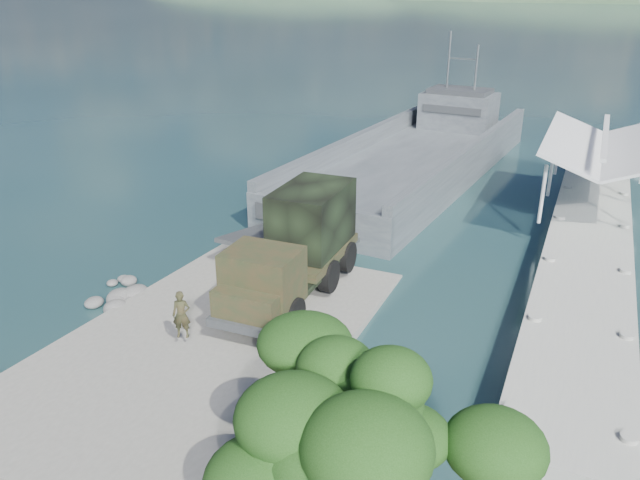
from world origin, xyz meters
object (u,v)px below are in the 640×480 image
(landing_craft, at_px, (414,165))
(overhang_tree, at_px, (368,423))
(pier, at_px, (594,201))
(military_truck, at_px, (297,246))
(soldier, at_px, (182,324))

(landing_craft, height_order, overhang_tree, landing_craft)
(landing_craft, bearing_deg, overhang_tree, -70.77)
(pier, distance_m, military_truck, 18.93)
(pier, height_order, overhang_tree, overhang_tree)
(soldier, bearing_deg, military_truck, 49.31)
(soldier, distance_m, overhang_tree, 11.92)
(soldier, bearing_deg, landing_craft, 64.93)
(pier, bearing_deg, overhang_tree, -98.37)
(military_truck, xyz_separation_m, overhang_tree, (7.58, -12.19, 2.07))
(pier, distance_m, landing_craft, 13.52)
(pier, xyz_separation_m, military_truck, (-11.57, -14.95, 1.04))
(military_truck, distance_m, overhang_tree, 14.50)
(overhang_tree, bearing_deg, military_truck, 121.87)
(landing_craft, xyz_separation_m, overhang_tree, (8.23, -32.86, 3.87))
(military_truck, bearing_deg, soldier, -109.73)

